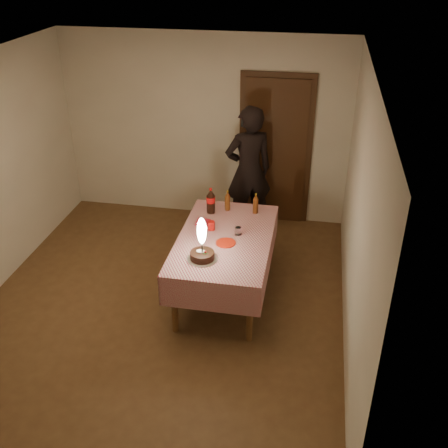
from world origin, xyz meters
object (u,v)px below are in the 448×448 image
Objects in this scene: cola_bottle at (211,201)px; photographer at (248,171)px; red_plate at (226,243)px; birthday_cake at (202,248)px; red_cup at (211,226)px; dining_table at (225,245)px; amber_bottle_right at (256,204)px; clear_cup at (238,231)px; amber_bottle_left at (227,201)px.

photographer is at bearing 72.98° from cola_bottle.
red_plate is at bearing -65.71° from cola_bottle.
birthday_cake is 1.02m from cola_bottle.
photographer is at bearing 84.72° from birthday_cake.
red_cup is at bearing -98.81° from photographer.
dining_table is 0.66m from cola_bottle.
dining_table is 0.72m from amber_bottle_right.
dining_table is at bearing -91.38° from photographer.
dining_table is 0.54m from birthday_cake.
clear_cup reaches higher than dining_table.
cola_bottle is 1.25× the size of amber_bottle_left.
amber_bottle_left is at bearing 86.88° from birthday_cake.
clear_cup is (0.10, 0.21, 0.04)m from red_plate.
birthday_cake is 1.50× the size of cola_bottle.
red_plate is 0.86× the size of amber_bottle_left.
clear_cup is (0.28, 0.56, -0.09)m from birthday_cake.
birthday_cake is at bearing -93.12° from amber_bottle_left.
cola_bottle is 0.18× the size of photographer.
red_plate is (0.18, 0.35, -0.13)m from birthday_cake.
photographer is (0.19, 2.02, 0.01)m from birthday_cake.
clear_cup is 0.56m from amber_bottle_right.
red_plate is 0.34m from red_cup.
clear_cup is (0.31, -0.05, -0.01)m from red_cup.
clear_cup is at bearing -86.30° from photographer.
amber_bottle_left is (0.06, 1.12, -0.01)m from birthday_cake.
dining_table is 0.97× the size of photographer.
clear_cup is (0.13, 0.09, 0.15)m from dining_table.
amber_bottle_right is at bearing -76.73° from photographer.
photographer reaches higher than red_plate.
photographer reaches higher than amber_bottle_left.
dining_table is 3.62× the size of birthday_cake.
photographer reaches higher than dining_table.
birthday_cake is at bearing -116.81° from clear_cup.
cola_bottle is (-0.30, 0.67, 0.15)m from red_plate.
amber_bottle_left is (0.09, 0.51, 0.07)m from red_cup.
photographer is (0.01, 1.67, 0.14)m from red_plate.
cola_bottle is (-0.27, 0.55, 0.25)m from dining_table.
dining_table is 0.70m from amber_bottle_left.
birthday_cake is 0.63m from clear_cup.
birthday_cake is (-0.15, -0.47, 0.23)m from dining_table.
photographer reaches higher than clear_cup.
red_cup is at bearing 170.15° from clear_cup.
amber_bottle_right reaches higher than red_plate.
photographer is at bearing 81.19° from red_cup.
red_cup is 0.31× the size of cola_bottle.
red_cup is 0.43m from cola_bottle.
dining_table is at bearing -82.36° from amber_bottle_left.
cola_bottle is (-0.40, 0.46, 0.11)m from clear_cup.
red_cup is 1.11× the size of clear_cup.
dining_table is at bearing -145.60° from clear_cup.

